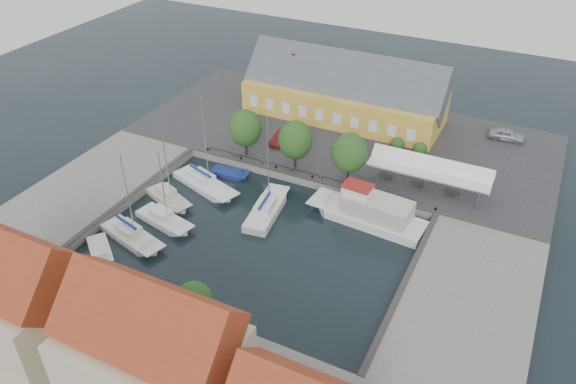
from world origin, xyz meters
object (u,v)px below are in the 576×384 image
(west_boat_d, at_px, (132,237))
(launch_sw, at_px, (100,251))
(tent_canopy, at_px, (430,170))
(west_boat_b, at_px, (169,199))
(warehouse, at_px, (341,93))
(car_silver, at_px, (507,135))
(center_sailboat, at_px, (266,211))
(trawler, at_px, (371,214))
(launch_nw, at_px, (229,174))
(car_red, at_px, (282,137))
(west_boat_a, at_px, (204,185))
(west_boat_c, at_px, (164,221))

(west_boat_d, xyz_separation_m, launch_sw, (-1.58, -3.10, -0.18))
(tent_canopy, distance_m, west_boat_b, 30.50)
(warehouse, distance_m, launch_sw, 40.63)
(car_silver, distance_m, west_boat_b, 45.34)
(center_sailboat, relative_size, trawler, 0.90)
(car_silver, xyz_separation_m, launch_nw, (-29.77, -22.84, -1.70))
(car_red, relative_size, center_sailboat, 0.38)
(center_sailboat, relative_size, west_boat_a, 0.97)
(west_boat_a, height_order, launch_sw, west_boat_a)
(car_silver, bearing_deg, tent_canopy, 155.94)
(car_silver, bearing_deg, launch_nw, 124.66)
(car_red, distance_m, launch_sw, 28.56)
(west_boat_d, distance_m, launch_nw, 15.87)
(west_boat_a, distance_m, launch_nw, 3.89)
(car_silver, xyz_separation_m, west_boat_b, (-33.10, -30.95, -1.53))
(tent_canopy, bearing_deg, trawler, -118.73)
(car_silver, relative_size, west_boat_c, 0.46)
(warehouse, height_order, launch_sw, warehouse)
(west_boat_d, bearing_deg, west_boat_a, 83.94)
(car_red, relative_size, launch_sw, 0.90)
(car_silver, distance_m, west_boat_a, 40.85)
(tent_canopy, relative_size, launch_sw, 2.67)
(tent_canopy, bearing_deg, launch_sw, -137.63)
(tent_canopy, bearing_deg, west_boat_d, -139.71)
(trawler, xyz_separation_m, west_boat_a, (-20.40, -2.27, -0.75))
(trawler, bearing_deg, launch_sw, -143.25)
(car_silver, distance_m, trawler, 26.48)
(warehouse, distance_m, west_boat_c, 33.18)
(trawler, bearing_deg, launch_nw, 175.81)
(car_red, height_order, launch_sw, car_red)
(west_boat_b, bearing_deg, car_silver, 43.08)
(west_boat_c, bearing_deg, launch_nw, 84.12)
(tent_canopy, relative_size, west_boat_c, 1.38)
(car_silver, distance_m, launch_nw, 37.56)
(trawler, bearing_deg, west_boat_c, -152.92)
(west_boat_a, bearing_deg, west_boat_d, -96.06)
(warehouse, xyz_separation_m, launch_nw, (-6.74, -20.14, -4.34))
(tent_canopy, distance_m, launch_sw, 37.35)
(car_red, height_order, center_sailboat, center_sailboat)
(center_sailboat, distance_m, west_boat_b, 11.81)
(west_boat_d, bearing_deg, launch_nw, 80.76)
(trawler, relative_size, west_boat_d, 1.22)
(tent_canopy, relative_size, launch_nw, 2.74)
(tent_canopy, distance_m, car_red, 20.63)
(warehouse, height_order, west_boat_b, warehouse)
(center_sailboat, xyz_separation_m, launch_nw, (-8.13, 5.25, -0.27))
(center_sailboat, bearing_deg, launch_nw, 147.15)
(center_sailboat, xyz_separation_m, west_boat_a, (-9.40, 1.58, -0.09))
(tent_canopy, relative_size, west_boat_b, 1.48)
(tent_canopy, height_order, center_sailboat, center_sailboat)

